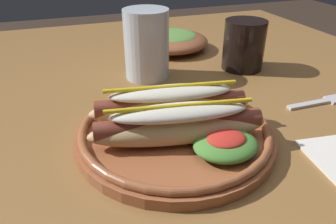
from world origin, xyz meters
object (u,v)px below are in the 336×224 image
at_px(hot_dog_plate, 177,125).
at_px(soda_cup, 244,45).
at_px(side_bowl, 172,40).
at_px(fork, 322,102).
at_px(water_cup, 147,44).

height_order(hot_dog_plate, soda_cup, soda_cup).
xyz_separation_m(soda_cup, side_bowl, (-0.10, 0.18, -0.03)).
height_order(fork, side_bowl, side_bowl).
bearing_deg(side_bowl, hot_dog_plate, -108.95).
bearing_deg(hot_dog_plate, side_bowl, 71.05).
relative_size(fork, soda_cup, 1.13).
relative_size(water_cup, side_bowl, 0.74).
distance_m(hot_dog_plate, side_bowl, 0.42).
bearing_deg(hot_dog_plate, soda_cup, 42.45).
xyz_separation_m(soda_cup, water_cup, (-0.21, 0.03, 0.02)).
bearing_deg(soda_cup, fork, -76.43).
bearing_deg(fork, hot_dog_plate, -175.07).
bearing_deg(water_cup, fork, -40.42).
bearing_deg(hot_dog_plate, fork, 4.47).
distance_m(water_cup, side_bowl, 0.19).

